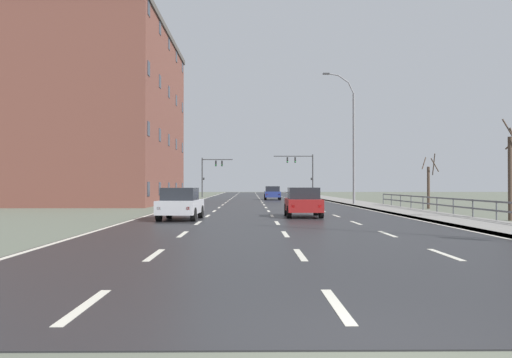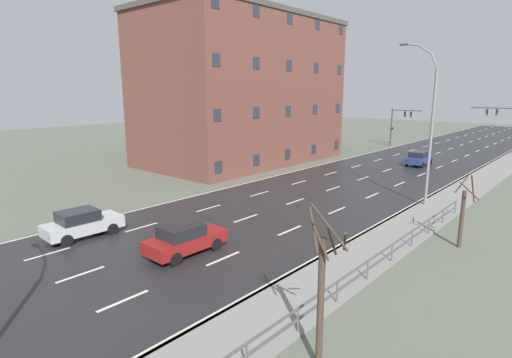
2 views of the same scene
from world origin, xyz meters
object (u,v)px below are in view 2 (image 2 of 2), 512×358
at_px(traffic_signal_right, 506,121).
at_px(brick_building, 243,90).
at_px(traffic_signal_left, 399,121).
at_px(car_near_left, 419,158).
at_px(car_far_right, 82,223).
at_px(street_lamp_midground, 429,129).
at_px(car_near_right, 185,239).

xyz_separation_m(traffic_signal_right, brick_building, (-21.86, -26.17, 3.88)).
bearing_deg(traffic_signal_right, traffic_signal_left, -172.46).
height_order(traffic_signal_left, car_near_left, traffic_signal_left).
distance_m(car_far_right, brick_building, 27.98).
bearing_deg(street_lamp_midground, brick_building, 165.81).
bearing_deg(car_near_left, brick_building, -148.17).
distance_m(car_near_left, brick_building, 21.00).
bearing_deg(car_near_right, traffic_signal_left, 101.15).
height_order(traffic_signal_right, car_far_right, traffic_signal_right).
relative_size(traffic_signal_right, car_near_left, 1.49).
bearing_deg(street_lamp_midground, traffic_signal_right, 91.71).
xyz_separation_m(street_lamp_midground, traffic_signal_right, (-0.95, 31.94, -1.22)).
distance_m(traffic_signal_right, traffic_signal_left, 13.42).
bearing_deg(car_near_right, car_near_left, 91.37).
xyz_separation_m(traffic_signal_right, car_near_right, (-4.86, -48.69, -3.45)).
relative_size(street_lamp_midground, car_near_left, 2.73).
relative_size(car_near_right, brick_building, 0.18).
relative_size(traffic_signal_right, brick_building, 0.26).
distance_m(traffic_signal_right, car_near_left, 17.03).
bearing_deg(car_near_right, traffic_signal_right, 85.26).
bearing_deg(car_near_left, traffic_signal_right, 72.52).
bearing_deg(traffic_signal_right, car_near_right, -95.70).
distance_m(car_far_right, car_near_right, 6.58).
distance_m(car_far_right, car_near_left, 35.54).
relative_size(traffic_signal_right, car_near_right, 1.49).
bearing_deg(car_far_right, traffic_signal_left, 94.92).
distance_m(car_near_right, brick_building, 29.15).
bearing_deg(traffic_signal_left, car_near_right, -79.81).
bearing_deg(traffic_signal_right, street_lamp_midground, -88.29).
bearing_deg(car_far_right, car_near_right, 22.13).
distance_m(traffic_signal_left, car_near_right, 47.77).
bearing_deg(traffic_signal_left, car_near_left, -59.84).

